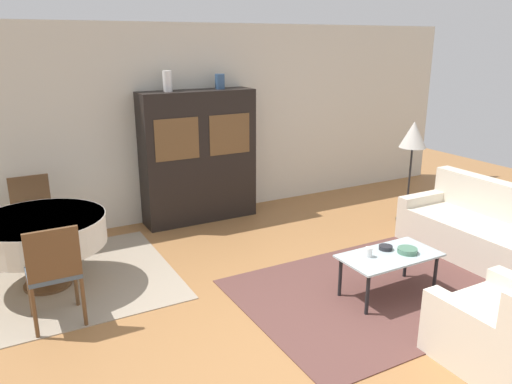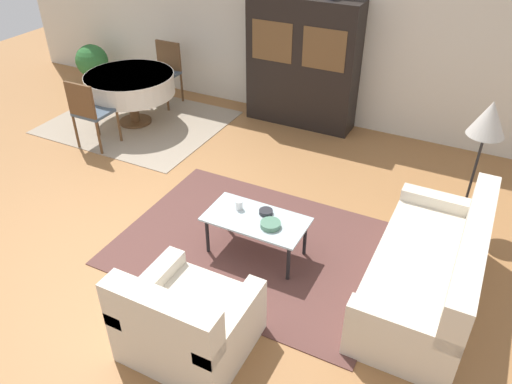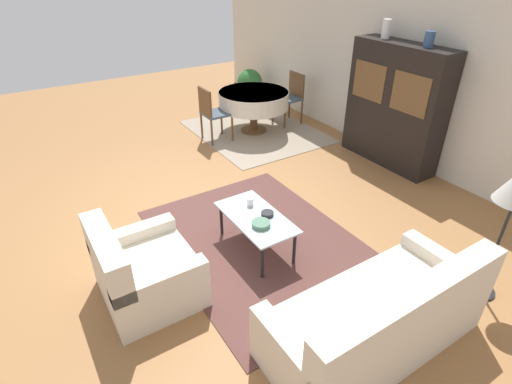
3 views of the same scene
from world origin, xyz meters
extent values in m
plane|color=#9E6B3D|center=(0.00, 0.00, 0.00)|extent=(14.00, 14.00, 0.00)
cube|color=beige|center=(0.00, 3.63, 1.35)|extent=(10.00, 0.06, 2.70)
cube|color=brown|center=(1.09, 0.46, 0.01)|extent=(2.74, 2.03, 0.01)
cube|color=gray|center=(-1.80, 2.23, 0.01)|extent=(2.49, 2.06, 0.01)
cube|color=beige|center=(2.74, 0.52, 0.22)|extent=(0.85, 1.91, 0.44)
cube|color=beige|center=(3.06, 0.52, 0.65)|extent=(0.20, 1.91, 0.43)
cube|color=beige|center=(2.74, 1.40, 0.50)|extent=(0.85, 0.16, 0.12)
cube|color=beige|center=(1.19, -0.88, 0.21)|extent=(0.94, 0.86, 0.43)
cube|color=beige|center=(0.80, -0.88, 0.49)|extent=(0.16, 0.86, 0.12)
cylinder|color=black|center=(0.70, 0.16, 0.22)|extent=(0.04, 0.04, 0.41)
cylinder|color=black|center=(1.59, 0.16, 0.22)|extent=(0.04, 0.04, 0.41)
cylinder|color=black|center=(0.70, 0.57, 0.22)|extent=(0.04, 0.04, 0.41)
cylinder|color=black|center=(1.59, 0.57, 0.22)|extent=(0.04, 0.04, 0.41)
cube|color=silver|center=(1.14, 0.37, 0.43)|extent=(1.00, 0.53, 0.02)
cube|color=black|center=(0.36, 3.36, 0.91)|extent=(1.59, 0.44, 1.83)
cube|color=brown|center=(-0.02, 3.14, 1.23)|extent=(0.60, 0.01, 0.55)
cube|color=brown|center=(0.74, 3.14, 1.23)|extent=(0.60, 0.01, 0.55)
cylinder|color=brown|center=(-1.84, 2.21, 0.03)|extent=(0.48, 0.48, 0.03)
cylinder|color=brown|center=(-1.84, 2.21, 0.24)|extent=(0.14, 0.14, 0.45)
cylinder|color=silver|center=(-1.84, 2.21, 0.61)|extent=(1.27, 1.27, 0.30)
cylinder|color=silver|center=(-1.84, 2.21, 0.75)|extent=(1.28, 1.28, 0.03)
cylinder|color=brown|center=(-2.04, 1.64, 0.24)|extent=(0.04, 0.04, 0.47)
cylinder|color=brown|center=(-1.64, 1.64, 0.24)|extent=(0.04, 0.04, 0.47)
cylinder|color=brown|center=(-2.04, 1.23, 0.24)|extent=(0.04, 0.04, 0.47)
cylinder|color=brown|center=(-1.64, 1.23, 0.24)|extent=(0.04, 0.04, 0.47)
cube|color=#475666|center=(-1.84, 1.44, 0.50)|extent=(0.44, 0.44, 0.04)
cube|color=brown|center=(-1.84, 1.24, 0.74)|extent=(0.44, 0.04, 0.45)
cylinder|color=brown|center=(-1.64, 2.79, 0.24)|extent=(0.04, 0.04, 0.47)
cylinder|color=brown|center=(-2.04, 2.79, 0.24)|extent=(0.04, 0.04, 0.47)
cylinder|color=brown|center=(-1.64, 3.19, 0.24)|extent=(0.04, 0.04, 0.47)
cylinder|color=brown|center=(-2.04, 3.19, 0.24)|extent=(0.04, 0.04, 0.47)
cube|color=#475666|center=(-1.84, 2.99, 0.50)|extent=(0.44, 0.44, 0.04)
cube|color=brown|center=(-1.84, 3.19, 0.74)|extent=(0.44, 0.04, 0.45)
cylinder|color=black|center=(2.92, 1.89, 0.01)|extent=(0.28, 0.28, 0.02)
cylinder|color=black|center=(2.92, 1.89, 0.55)|extent=(0.03, 0.03, 1.06)
cone|color=beige|center=(2.92, 1.89, 1.24)|extent=(0.37, 0.37, 0.36)
cylinder|color=white|center=(0.92, 0.43, 0.49)|extent=(0.07, 0.07, 0.10)
cylinder|color=#4C7A60|center=(1.32, 0.32, 0.47)|extent=(0.19, 0.19, 0.05)
cylinder|color=#232328|center=(1.19, 0.48, 0.46)|extent=(0.14, 0.14, 0.04)
cylinder|color=white|center=(-0.03, 3.36, 1.96)|extent=(0.12, 0.12, 0.27)
cylinder|color=#33517A|center=(0.71, 3.36, 1.93)|extent=(0.13, 0.13, 0.20)
camera|label=1|loc=(-2.19, -2.97, 2.47)|focal=35.00mm
camera|label=2|loc=(2.89, -3.07, 3.36)|focal=35.00mm
camera|label=3|loc=(4.18, -1.56, 2.91)|focal=28.00mm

